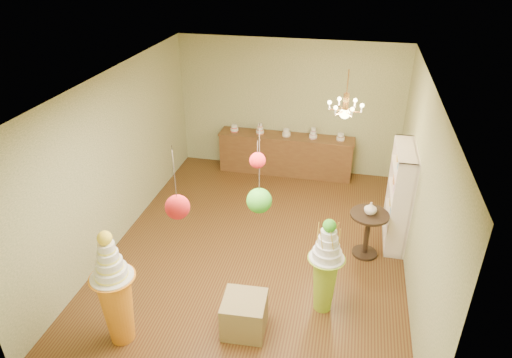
% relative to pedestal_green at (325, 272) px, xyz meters
% --- Properties ---
extents(floor, '(6.50, 6.50, 0.00)m').
position_rel_pedestal_green_xyz_m(floor, '(-1.24, 1.23, -0.67)').
color(floor, '#513216').
rests_on(floor, ground).
extents(ceiling, '(6.50, 6.50, 0.00)m').
position_rel_pedestal_green_xyz_m(ceiling, '(-1.24, 1.23, 2.33)').
color(ceiling, silver).
rests_on(ceiling, ground).
extents(wall_back, '(5.00, 0.04, 3.00)m').
position_rel_pedestal_green_xyz_m(wall_back, '(-1.24, 4.48, 0.83)').
color(wall_back, tan).
rests_on(wall_back, ground).
extents(wall_front, '(5.00, 0.04, 3.00)m').
position_rel_pedestal_green_xyz_m(wall_front, '(-1.24, -2.02, 0.83)').
color(wall_front, tan).
rests_on(wall_front, ground).
extents(wall_left, '(0.04, 6.50, 3.00)m').
position_rel_pedestal_green_xyz_m(wall_left, '(-3.74, 1.23, 0.83)').
color(wall_left, tan).
rests_on(wall_left, ground).
extents(wall_right, '(0.04, 6.50, 3.00)m').
position_rel_pedestal_green_xyz_m(wall_right, '(1.26, 1.23, 0.83)').
color(wall_right, tan).
rests_on(wall_right, ground).
extents(pedestal_green, '(0.61, 0.61, 1.55)m').
position_rel_pedestal_green_xyz_m(pedestal_green, '(0.00, 0.00, 0.00)').
color(pedestal_green, '#94BB2A').
rests_on(pedestal_green, floor).
extents(pedestal_orange, '(0.72, 0.72, 1.76)m').
position_rel_pedestal_green_xyz_m(pedestal_orange, '(-2.63, -1.17, 0.03)').
color(pedestal_orange, orange).
rests_on(pedestal_orange, floor).
extents(burlap_riser, '(0.62, 0.62, 0.53)m').
position_rel_pedestal_green_xyz_m(burlap_riser, '(-1.03, -0.66, -0.40)').
color(burlap_riser, '#8F7C4E').
rests_on(burlap_riser, floor).
extents(sideboard, '(3.04, 0.54, 1.16)m').
position_rel_pedestal_green_xyz_m(sideboard, '(-1.24, 4.20, -0.19)').
color(sideboard, brown).
rests_on(sideboard, floor).
extents(shelving_unit, '(0.33, 1.20, 1.80)m').
position_rel_pedestal_green_xyz_m(shelving_unit, '(1.09, 2.03, 0.23)').
color(shelving_unit, white).
rests_on(shelving_unit, floor).
extents(round_table, '(0.73, 0.73, 0.83)m').
position_rel_pedestal_green_xyz_m(round_table, '(0.60, 1.45, -0.13)').
color(round_table, black).
rests_on(round_table, floor).
extents(vase, '(0.26, 0.26, 0.22)m').
position_rel_pedestal_green_xyz_m(vase, '(0.60, 1.45, 0.27)').
color(vase, white).
rests_on(vase, round_table).
extents(pom_red_left, '(0.28, 0.28, 0.88)m').
position_rel_pedestal_green_xyz_m(pom_red_left, '(-1.64, -1.18, 1.59)').
color(pom_red_left, '#423A30').
rests_on(pom_red_left, ceiling).
extents(pom_green_mid, '(0.32, 0.32, 1.19)m').
position_rel_pedestal_green_xyz_m(pom_green_mid, '(-0.88, -0.39, 1.30)').
color(pom_green_mid, '#423A30').
rests_on(pom_green_mid, ceiling).
extents(pom_red_right, '(0.18, 0.18, 0.38)m').
position_rel_pedestal_green_xyz_m(pom_red_right, '(-0.82, -0.76, 2.05)').
color(pom_red_right, '#423A30').
rests_on(pom_red_right, ceiling).
extents(chandelier, '(0.66, 0.66, 0.85)m').
position_rel_pedestal_green_xyz_m(chandelier, '(0.02, 2.24, 1.63)').
color(chandelier, '#CB8A47').
rests_on(chandelier, ceiling).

